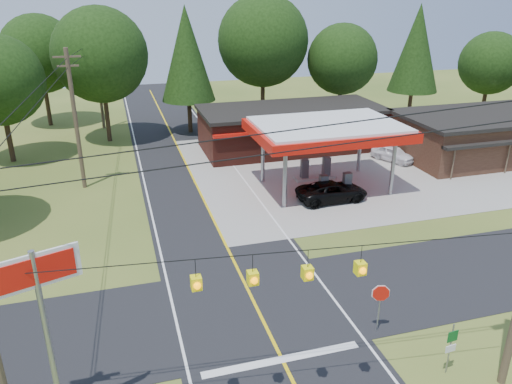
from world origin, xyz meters
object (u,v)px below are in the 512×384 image
object	(u,v)px
gas_canopy	(327,131)
sedan_car	(393,154)
suv_car	(332,191)
octagonal_stop_sign	(380,297)
big_stop_sign	(41,305)

from	to	relation	value
gas_canopy	sedan_car	bearing A→B (deg)	26.57
suv_car	octagonal_stop_sign	xyz separation A→B (m)	(-4.00, -13.60, 1.03)
octagonal_stop_sign	sedan_car	bearing A→B (deg)	58.01
suv_car	big_stop_sign	bearing A→B (deg)	131.51
big_stop_sign	sedan_car	bearing A→B (deg)	41.36
suv_car	octagonal_stop_sign	distance (m)	14.21
big_stop_sign	suv_car	bearing A→B (deg)	43.39
gas_canopy	suv_car	distance (m)	4.35
sedan_car	big_stop_sign	distance (m)	33.61
suv_car	sedan_car	xyz separation A→B (m)	(8.50, 6.41, -0.03)
suv_car	big_stop_sign	xyz separation A→B (m)	(-16.50, -15.60, 4.45)
gas_canopy	octagonal_stop_sign	world-z (taller)	gas_canopy
suv_car	sedan_car	distance (m)	10.65
sedan_car	gas_canopy	bearing A→B (deg)	-179.06
gas_canopy	big_stop_sign	xyz separation A→B (m)	(-17.00, -18.01, 0.86)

